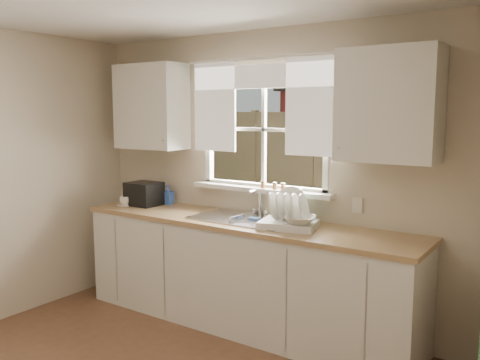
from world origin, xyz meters
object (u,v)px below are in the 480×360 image
Objects in this scene: dish_rack at (289,218)px; cup at (126,201)px; black_appliance at (144,194)px; soap_bottle_a at (301,206)px.

cup is (-1.75, -0.06, -0.03)m from dish_rack.
dish_rack is 1.62× the size of black_appliance.
dish_rack is 1.62m from black_appliance.
dish_rack reaches higher than cup.
black_appliance is (-1.62, 0.06, 0.03)m from dish_rack.
soap_bottle_a is at bearing 14.46° from cup.
soap_bottle_a is at bearing 88.99° from dish_rack.
black_appliance reaches higher than cup.
cup is 0.38× the size of black_appliance.
soap_bottle_a is 1.77m from cup.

